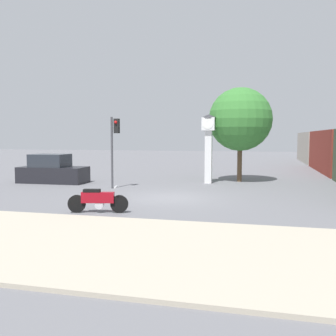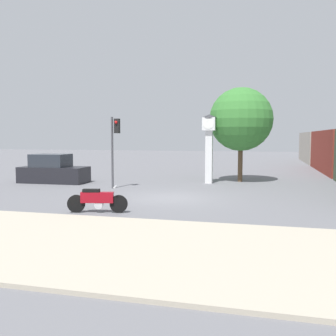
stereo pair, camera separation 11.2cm
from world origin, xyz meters
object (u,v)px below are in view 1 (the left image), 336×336
Objects in this scene: clock_tower at (209,138)px; freight_train at (336,151)px; traffic_light at (114,139)px; parked_car at (52,171)px; motorcycle at (98,200)px; street_tree at (240,119)px.

clock_tower is 13.90m from freight_train.
traffic_light is at bearing -142.70° from clock_tower.
parked_car is (-4.81, 1.57, -1.99)m from traffic_light.
clock_tower is at bearing 61.99° from motorcycle.
motorcycle is at bearing -120.54° from freight_train.
motorcycle is 23.73m from freight_train.
traffic_light is 8.34m from street_tree.
street_tree is at bearing -129.45° from freight_train.
motorcycle is at bearing -73.49° from traffic_light.
clock_tower reaches higher than parked_car.
traffic_light reaches higher than motorcycle.
street_tree is (4.66, 11.44, 3.49)m from motorcycle.
street_tree is 12.31m from parked_car.
motorcycle is 10.47m from parked_car.
street_tree is at bearing 37.15° from traffic_light.
street_tree reaches higher than parked_car.
freight_train is 6.11× the size of street_tree.
clock_tower is 0.71× the size of street_tree.
clock_tower reaches higher than motorcycle.
clock_tower is at bearing -143.23° from street_tree.
parked_car is at bearing -146.57° from freight_train.
motorcycle is 0.38× the size of street_tree.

